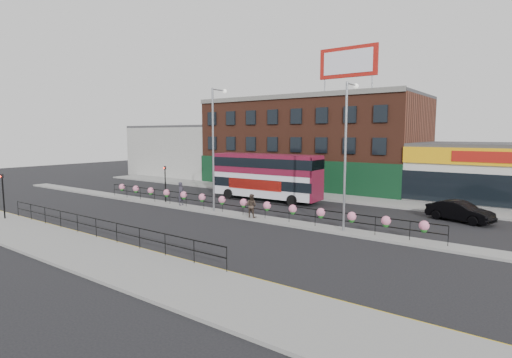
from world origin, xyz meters
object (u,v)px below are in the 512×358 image
Objects in this scene: lamp_column_east at (347,144)px; car at (460,211)px; lamp_column_west at (215,139)px; double_decker_bus at (266,172)px; pedestrian_b at (251,206)px; pedestrian_a at (181,194)px.

car is at bearing 55.78° from lamp_column_east.
lamp_column_west is 1.04× the size of lamp_column_east.
double_decker_bus is at bearing 90.84° from lamp_column_west.
car is at bearing -155.30° from pedestrian_b.
double_decker_bus is 8.55m from pedestrian_b.
pedestrian_b is 8.40m from lamp_column_east.
car is 10.49m from lamp_column_east.
double_decker_bus reaches higher than pedestrian_a.
lamp_column_east reaches higher than double_decker_bus.
lamp_column_west reaches higher than pedestrian_b.
pedestrian_a reaches higher than pedestrian_b.
lamp_column_east is (10.91, -7.03, 2.93)m from double_decker_bus.
car is at bearing 25.70° from lamp_column_west.
lamp_column_east is (10.81, 0.02, -0.21)m from lamp_column_west.
car is (16.15, 0.67, -1.91)m from double_decker_bus.
pedestrian_b is 0.18× the size of lamp_column_west.
car is at bearing 2.37° from double_decker_bus.
double_decker_bus is at bearing -71.30° from pedestrian_b.
lamp_column_west reaches higher than lamp_column_east.
double_decker_bus is 2.29× the size of car.
pedestrian_a is at bearing 128.19° from car.
lamp_column_west is (-3.77, 0.39, 4.77)m from pedestrian_b.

